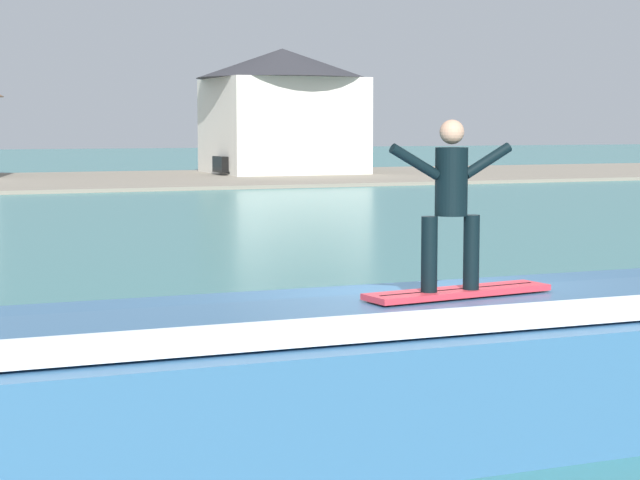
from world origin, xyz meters
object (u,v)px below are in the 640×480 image
Objects in this scene: wave_crest at (412,364)px; house_gabled_white at (283,106)px; car_far_shore at (250,161)px; surfboard at (458,292)px; surfer at (451,196)px.

house_gabled_white is at bearing 70.99° from wave_crest.
house_gabled_white reaches higher than car_far_shore.
house_gabled_white is (17.51, 52.23, 2.73)m from surfboard.
car_far_shore reaches higher than surfboard.
wave_crest is at bearing -109.01° from house_gabled_white.
house_gabled_white reaches higher than surfboard.
car_far_shore is (15.45, 50.70, 0.33)m from wave_crest.
house_gabled_white is at bearing 71.36° from surfer.
surfboard is (0.44, -0.13, 0.72)m from wave_crest.
surfboard is 0.20× the size of house_gabled_white.
car_far_shore is 4.24m from house_gabled_white.
wave_crest is 1.73m from surfer.
wave_crest is 53.00m from car_far_shore.
surfboard is 0.98m from surfer.
wave_crest is 1.09× the size of house_gabled_white.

